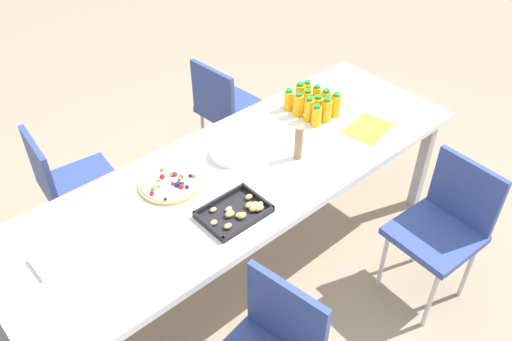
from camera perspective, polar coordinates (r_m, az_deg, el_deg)
The scene contains 23 objects.
ground_plane at distance 3.17m, azimuth -1.19°, elevation -10.16°, with size 12.00×12.00×0.00m, color gray.
party_table at distance 2.70m, azimuth -1.38°, elevation -0.84°, with size 2.55×0.86×0.73m.
chair_near_left at distance 3.58m, azimuth -3.24°, elevation 7.00°, with size 0.43×0.43×0.83m.
chair_near_right at distance 3.12m, azimuth -19.82°, elevation -1.19°, with size 0.44×0.44×0.83m.
chair_far_left at distance 2.87m, azimuth 19.91°, elevation -5.33°, with size 0.43×0.43×0.83m.
juice_bottle_0 at distance 3.19m, azimuth 5.57°, elevation 8.56°, with size 0.05×0.05×0.14m.
juice_bottle_1 at distance 3.14m, azimuth 4.82°, elevation 8.23°, with size 0.06×0.06×0.15m.
juice_bottle_2 at distance 3.10m, azimuth 3.60°, elevation 7.68°, with size 0.06×0.06×0.14m.
juice_bottle_3 at distance 3.15m, azimuth 6.61°, elevation 8.06°, with size 0.05×0.05×0.14m.
juice_bottle_4 at distance 3.10m, azimuth 5.64°, elevation 7.57°, with size 0.06×0.06×0.14m.
juice_bottle_5 at distance 3.04m, azimuth 4.67°, elevation 7.14°, with size 0.06×0.06×0.15m.
juice_bottle_6 at distance 3.10m, azimuth 7.59°, elevation 7.51°, with size 0.06×0.06×0.14m.
juice_bottle_7 at distance 3.06m, azimuth 6.73°, elevation 6.97°, with size 0.06×0.06×0.13m.
juice_bottle_8 at distance 3.00m, azimuth 5.79°, elevation 6.60°, with size 0.06×0.06×0.15m.
juice_bottle_9 at distance 3.07m, azimuth 8.67°, elevation 7.06°, with size 0.06×0.06×0.15m.
juice_bottle_10 at distance 3.01m, azimuth 7.70°, elevation 6.52°, with size 0.06×0.06×0.15m.
juice_bottle_11 at distance 2.97m, azimuth 6.61°, elevation 5.92°, with size 0.06×0.06×0.13m.
fruit_pizza at distance 2.59m, azimuth -9.36°, elevation -1.36°, with size 0.31×0.31×0.05m.
snack_tray at distance 2.41m, azimuth -2.16°, elevation -4.57°, with size 0.31×0.22×0.04m.
plate_stack at distance 2.74m, azimuth -2.96°, elevation 1.82°, with size 0.20×0.20×0.04m.
napkin_stack at distance 2.36m, azimuth -21.35°, elevation -9.21°, with size 0.15×0.15×0.02m, color white.
cardboard_tube at distance 2.69m, azimuth 4.68°, elevation 3.04°, with size 0.04×0.04×0.19m, color #9E7A56.
paper_folder at distance 3.02m, azimuth 12.14°, elevation 4.50°, with size 0.26×0.20×0.01m, color yellow.
Camera 1 is at (1.33, 1.58, 2.40)m, focal length 36.66 mm.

